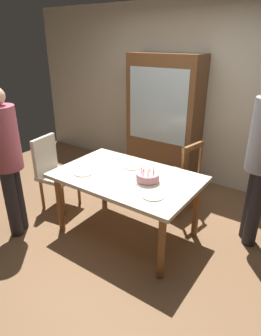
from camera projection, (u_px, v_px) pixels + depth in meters
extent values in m
plane|color=brown|center=(127.00, 232.00, 3.44)|extent=(6.40, 6.40, 0.00)
cube|color=beige|center=(200.00, 97.00, 4.29)|extent=(6.40, 0.10, 2.60)
cube|color=beige|center=(127.00, 177.00, 3.14)|extent=(1.54, 0.99, 0.04)
cylinder|color=brown|center=(60.00, 204.00, 3.35)|extent=(0.07, 0.07, 0.70)
cylinder|color=brown|center=(161.00, 247.00, 2.65)|extent=(0.07, 0.07, 0.70)
cylinder|color=brown|center=(104.00, 179.00, 3.94)|extent=(0.07, 0.07, 0.70)
cylinder|color=brown|center=(196.00, 209.00, 3.24)|extent=(0.07, 0.07, 0.70)
cylinder|color=silver|center=(147.00, 181.00, 2.99)|extent=(0.28, 0.28, 0.01)
cylinder|color=#D18C93|center=(148.00, 177.00, 2.97)|extent=(0.23, 0.23, 0.08)
cylinder|color=#66CC72|center=(153.00, 172.00, 2.91)|extent=(0.01, 0.01, 0.05)
sphere|color=#FFC64C|center=(154.00, 169.00, 2.90)|extent=(0.01, 0.01, 0.01)
cylinder|color=#E54C4C|center=(154.00, 170.00, 2.96)|extent=(0.01, 0.01, 0.05)
sphere|color=#FFC64C|center=(154.00, 167.00, 2.95)|extent=(0.01, 0.01, 0.01)
cylinder|color=#4C7FE5|center=(150.00, 169.00, 3.00)|extent=(0.01, 0.01, 0.05)
sphere|color=#FFC64C|center=(150.00, 166.00, 2.98)|extent=(0.01, 0.01, 0.01)
cylinder|color=#66CC72|center=(144.00, 169.00, 2.99)|extent=(0.01, 0.01, 0.05)
sphere|color=#FFC64C|center=(144.00, 166.00, 2.98)|extent=(0.01, 0.01, 0.01)
cylinder|color=#D872CC|center=(141.00, 171.00, 2.95)|extent=(0.01, 0.01, 0.05)
sphere|color=#FFC64C|center=(141.00, 167.00, 2.94)|extent=(0.01, 0.01, 0.01)
cylinder|color=#D872CC|center=(143.00, 173.00, 2.90)|extent=(0.01, 0.01, 0.05)
sphere|color=#FFC64C|center=(143.00, 170.00, 2.89)|extent=(0.01, 0.01, 0.01)
cylinder|color=#F2994C|center=(148.00, 174.00, 2.88)|extent=(0.01, 0.01, 0.05)
sphere|color=#FFC64C|center=(148.00, 171.00, 2.87)|extent=(0.01, 0.01, 0.01)
cylinder|color=white|center=(84.00, 173.00, 3.19)|extent=(0.22, 0.22, 0.01)
cylinder|color=white|center=(133.00, 166.00, 3.34)|extent=(0.22, 0.22, 0.01)
cylinder|color=white|center=(153.00, 195.00, 2.72)|extent=(0.22, 0.22, 0.01)
cube|color=silver|center=(72.00, 170.00, 3.26)|extent=(0.18, 0.05, 0.01)
cube|color=silver|center=(122.00, 163.00, 3.43)|extent=(0.18, 0.06, 0.01)
cube|color=beige|center=(177.00, 177.00, 3.75)|extent=(0.52, 0.52, 0.05)
cylinder|color=brown|center=(174.00, 185.00, 4.07)|extent=(0.04, 0.04, 0.42)
cylinder|color=brown|center=(158.00, 193.00, 3.85)|extent=(0.04, 0.04, 0.42)
cylinder|color=brown|center=(194.00, 194.00, 3.84)|extent=(0.04, 0.04, 0.42)
cylinder|color=brown|center=(178.00, 203.00, 3.63)|extent=(0.04, 0.04, 0.42)
cylinder|color=brown|center=(200.00, 160.00, 3.63)|extent=(0.04, 0.04, 0.50)
cylinder|color=brown|center=(183.00, 168.00, 3.40)|extent=(0.04, 0.04, 0.50)
cube|color=brown|center=(193.00, 147.00, 3.43)|extent=(0.12, 0.40, 0.06)
cube|color=beige|center=(59.00, 176.00, 3.79)|extent=(0.50, 0.50, 0.05)
cylinder|color=brown|center=(63.00, 200.00, 3.68)|extent=(0.04, 0.04, 0.42)
cylinder|color=brown|center=(79.00, 189.00, 3.96)|extent=(0.04, 0.04, 0.42)
cylinder|color=brown|center=(42.00, 195.00, 3.82)|extent=(0.04, 0.04, 0.42)
cylinder|color=brown|center=(59.00, 184.00, 4.10)|extent=(0.04, 0.04, 0.42)
cube|color=beige|center=(45.00, 155.00, 3.77)|extent=(0.11, 0.40, 0.50)
cylinder|color=#262328|center=(12.00, 204.00, 3.24)|extent=(0.14, 0.14, 0.81)
cylinder|color=#262328|center=(18.00, 198.00, 3.36)|extent=(0.14, 0.14, 0.81)
cylinder|color=#A54C59|center=(3.00, 138.00, 3.00)|extent=(0.32, 0.32, 0.67)
cylinder|color=#262328|center=(251.00, 203.00, 3.19)|extent=(0.14, 0.14, 0.87)
cylinder|color=#262328|center=(255.00, 210.00, 3.07)|extent=(0.14, 0.14, 0.87)
cube|color=brown|center=(164.00, 120.00, 4.43)|extent=(1.10, 0.44, 1.90)
cube|color=silver|center=(157.00, 106.00, 4.16)|extent=(0.94, 0.01, 1.04)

